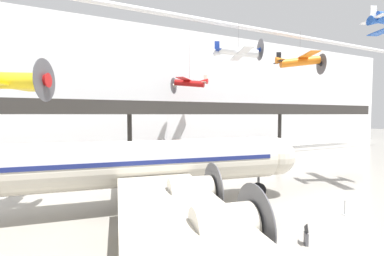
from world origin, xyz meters
TOP-DOWN VIEW (x-y plane):
  - hangar_back_wall at (0.00, 38.72)m, footprint 140.00×3.00m
  - mezzanine_walkway at (0.00, 30.67)m, footprint 110.00×3.20m
  - ceiling_truss_beam at (0.00, 21.75)m, footprint 120.00×0.60m
  - airliner_silver_main at (-3.40, 10.69)m, footprint 27.05×31.01m
  - suspended_plane_red_highwing at (10.19, 31.85)m, footprint 6.58×6.63m
  - suspended_plane_orange_highwing at (21.70, 19.02)m, footprint 7.09×8.08m
  - suspended_plane_white_twin at (11.70, 19.77)m, footprint 6.57×7.66m
  - stanchion_barrier at (9.65, 3.62)m, footprint 0.36×0.36m
  - info_sign_pedestal at (3.67, 1.73)m, footprint 0.46×0.67m

SIDE VIEW (x-z plane):
  - stanchion_barrier at x=9.65m, z-range -0.21..0.87m
  - info_sign_pedestal at x=3.67m, z-range -0.17..1.08m
  - airliner_silver_main at x=-3.40m, z-range -1.47..8.44m
  - mezzanine_walkway at x=0.00m, z-range 2.97..12.18m
  - hangar_back_wall at x=0.00m, z-range 0.00..23.20m
  - suspended_plane_red_highwing at x=10.19m, z-range 8.45..16.61m
  - suspended_plane_orange_highwing at x=21.70m, z-range 11.70..17.79m
  - suspended_plane_white_twin at x=11.70m, z-range 12.87..17.64m
  - ceiling_truss_beam at x=0.00m, z-range 18.98..19.58m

